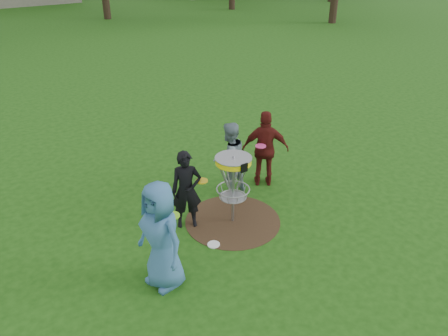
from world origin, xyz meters
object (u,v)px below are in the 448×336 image
player_blue (161,236)px  disc_golf_basket (233,174)px  player_maroon (265,149)px  player_black (186,190)px  player_grey (229,159)px

player_blue → disc_golf_basket: size_ratio=1.28×
player_blue → disc_golf_basket: bearing=100.5°
player_blue → player_maroon: (3.17, 1.56, -0.05)m
player_black → player_blue: bearing=-108.4°
player_grey → disc_golf_basket: 1.09m
disc_golf_basket → player_blue: bearing=-156.9°
player_maroon → disc_golf_basket: (-1.36, -0.79, 0.19)m
player_blue → player_grey: 2.89m
player_blue → player_grey: (2.35, 1.69, -0.11)m
disc_golf_basket → player_maroon: bearing=30.1°
player_grey → player_maroon: bearing=164.3°
player_blue → player_black: 1.55m
player_blue → player_grey: bearing=113.2°
player_blue → player_maroon: 3.53m
player_grey → player_maroon: (0.83, -0.13, 0.05)m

